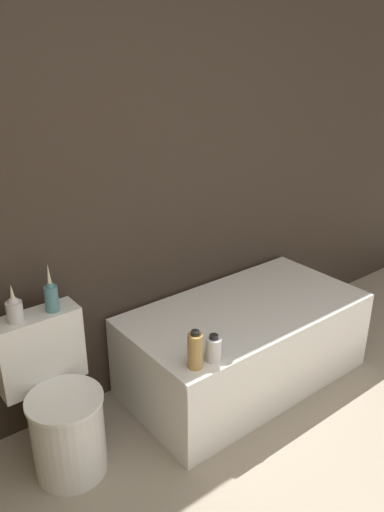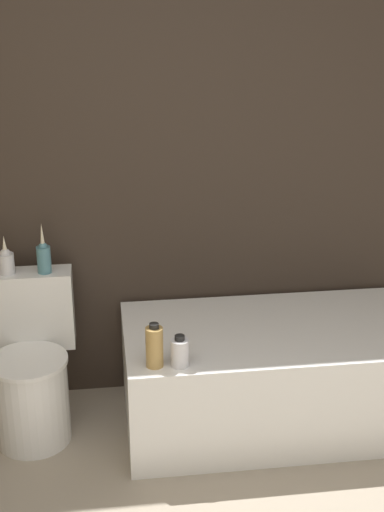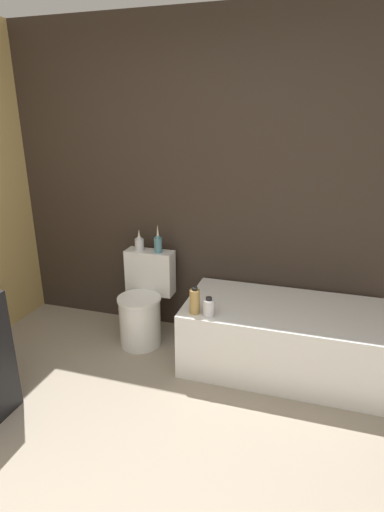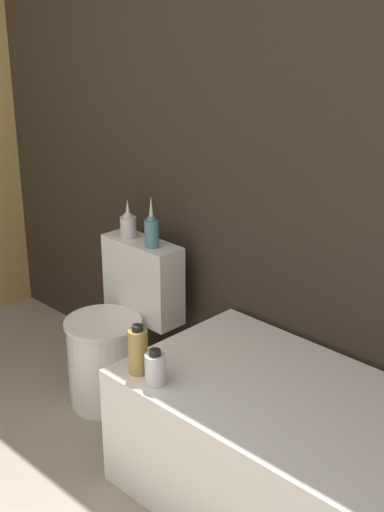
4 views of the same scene
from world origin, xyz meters
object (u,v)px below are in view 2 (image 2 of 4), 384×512
(vase_gold, at_px, (6,261))
(shampoo_bottle_tall, at_px, (154,346))
(toilet, at_px, (31,369))
(shampoo_bottle_short, at_px, (180,352))
(bathtub, at_px, (276,373))
(vase_silver, at_px, (44,256))

(vase_gold, xyz_separation_m, shampoo_bottle_tall, (0.64, -0.51, -0.22))
(toilet, distance_m, shampoo_bottle_short, 0.79)
(bathtub, distance_m, shampoo_bottle_short, 0.66)
(vase_silver, distance_m, shampoo_bottle_tall, 0.73)
(toilet, relative_size, vase_silver, 3.10)
(toilet, distance_m, vase_gold, 0.52)
(toilet, xyz_separation_m, shampoo_bottle_short, (0.66, -0.36, 0.24))
(toilet, height_order, shampoo_bottle_tall, toilet)
(toilet, bearing_deg, shampoo_bottle_tall, -32.18)
(vase_gold, relative_size, shampoo_bottle_short, 1.33)
(shampoo_bottle_short, bearing_deg, bathtub, 30.22)
(vase_silver, relative_size, shampoo_bottle_tall, 1.22)
(bathtub, relative_size, shampoo_bottle_tall, 7.30)
(bathtub, bearing_deg, vase_silver, 168.36)
(bathtub, relative_size, toilet, 1.92)
(bathtub, height_order, vase_gold, vase_gold)
(toilet, bearing_deg, bathtub, -3.44)
(shampoo_bottle_tall, distance_m, shampoo_bottle_short, 0.11)
(vase_gold, bearing_deg, bathtub, -10.50)
(shampoo_bottle_tall, height_order, shampoo_bottle_short, shampoo_bottle_tall)
(bathtub, bearing_deg, shampoo_bottle_tall, -155.12)
(vase_gold, height_order, shampoo_bottle_short, vase_gold)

